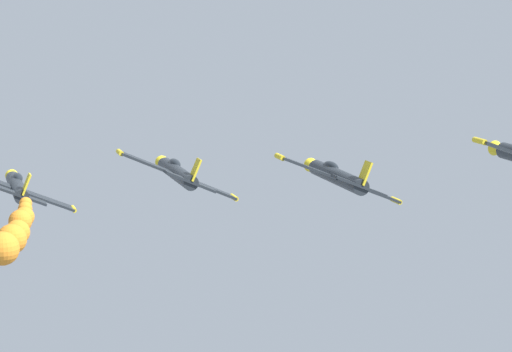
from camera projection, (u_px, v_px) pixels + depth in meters
name	position (u px, v px, depth m)	size (l,w,h in m)	color
airplane_left_inner	(17.00, 186.00, 85.40)	(8.96, 10.35, 4.02)	#23282D
smoke_trail_left_inner	(13.00, 234.00, 71.30)	(3.83, 12.03, 2.43)	orange
airplane_right_inner	(177.00, 173.00, 81.28)	(8.90, 10.35, 4.18)	#23282D
airplane_left_outer	(337.00, 176.00, 76.68)	(9.00, 10.35, 3.91)	#23282D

